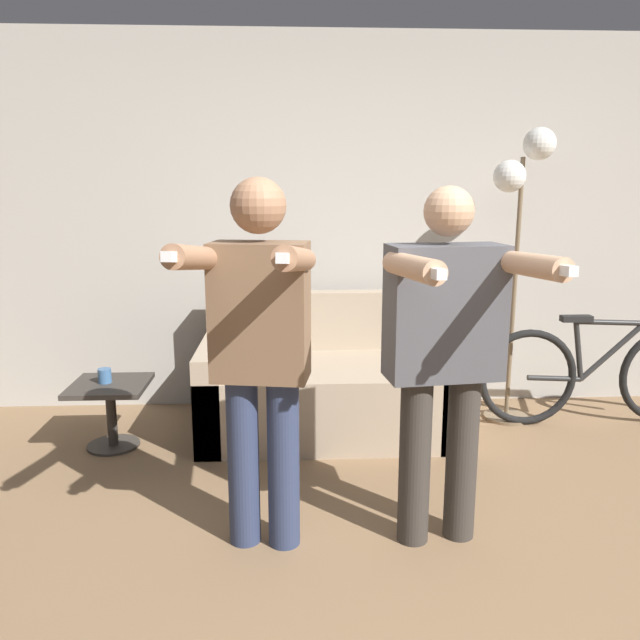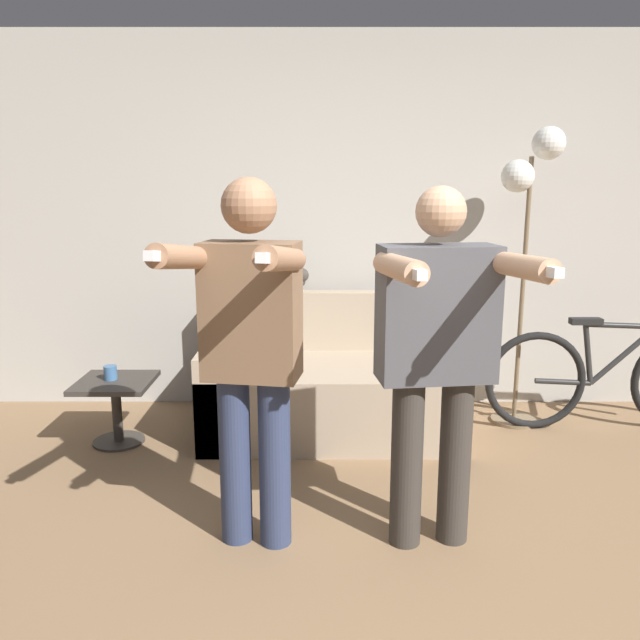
# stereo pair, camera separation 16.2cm
# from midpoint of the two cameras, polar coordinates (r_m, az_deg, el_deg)

# --- Properties ---
(wall_back) EXTENTS (10.00, 0.05, 2.60)m
(wall_back) POSITION_cam_midpoint_polar(r_m,az_deg,el_deg) (4.47, 2.14, 8.62)
(wall_back) COLOR #B7B2A8
(wall_back) RESTS_ON ground_plane
(couch) EXTENTS (1.61, 0.89, 0.86)m
(couch) POSITION_cam_midpoint_polar(r_m,az_deg,el_deg) (4.10, -0.47, -6.17)
(couch) COLOR tan
(couch) RESTS_ON ground_plane
(person_left) EXTENTS (0.54, 0.72, 1.61)m
(person_left) POSITION_cam_midpoint_polar(r_m,az_deg,el_deg) (2.62, -7.29, -2.09)
(person_left) COLOR #2D3856
(person_left) RESTS_ON ground_plane
(person_right) EXTENTS (0.61, 0.72, 1.58)m
(person_right) POSITION_cam_midpoint_polar(r_m,az_deg,el_deg) (2.68, 9.67, -2.15)
(person_right) COLOR #38332D
(person_right) RESTS_ON ground_plane
(cat) EXTENTS (0.47, 0.12, 0.16)m
(cat) POSITION_cam_midpoint_polar(r_m,az_deg,el_deg) (4.27, -5.16, 3.52)
(cat) COLOR #3D3833
(cat) RESTS_ON couch
(floor_lamp) EXTENTS (0.39, 0.30, 1.94)m
(floor_lamp) POSITION_cam_midpoint_polar(r_m,az_deg,el_deg) (4.26, 16.93, 10.86)
(floor_lamp) COLOR #756047
(floor_lamp) RESTS_ON ground_plane
(side_table) EXTENTS (0.45, 0.45, 0.41)m
(side_table) POSITION_cam_midpoint_polar(r_m,az_deg,el_deg) (4.05, -19.71, -7.00)
(side_table) COLOR #38332D
(side_table) RESTS_ON ground_plane
(cup) EXTENTS (0.08, 0.08, 0.09)m
(cup) POSITION_cam_midpoint_polar(r_m,az_deg,el_deg) (4.03, -20.19, -4.81)
(cup) COLOR #3D6693
(cup) RESTS_ON side_table
(bicycle) EXTENTS (1.61, 0.07, 0.75)m
(bicycle) POSITION_cam_midpoint_polar(r_m,az_deg,el_deg) (4.53, 23.14, -4.59)
(bicycle) COLOR black
(bicycle) RESTS_ON ground_plane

